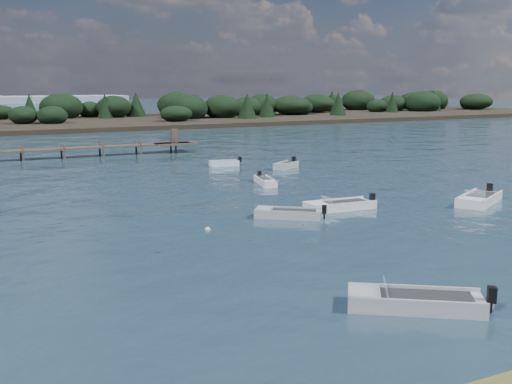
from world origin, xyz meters
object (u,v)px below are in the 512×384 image
dinghy_mid_white_a (340,207)px  dinghy_mid_white_b (479,201)px  dinghy_near_olive (415,304)px  dinghy_extra_b (265,182)px  dinghy_mid_grey (288,215)px  tender_far_grey_b (286,167)px  tender_far_white (224,164)px

dinghy_mid_white_a → dinghy_mid_white_b: bearing=-16.6°
dinghy_mid_white_b → dinghy_near_olive: 22.75m
dinghy_mid_white_a → dinghy_extra_b: bearing=87.2°
dinghy_mid_grey → dinghy_extra_b: dinghy_mid_grey is taller
tender_far_grey_b → dinghy_near_olive: bearing=-113.2°
dinghy_mid_grey → dinghy_near_olive: bearing=-103.9°
tender_far_white → dinghy_extra_b: (-1.79, -11.84, -0.01)m
dinghy_mid_white_b → dinghy_mid_white_a: bearing=163.4°
tender_far_white → dinghy_mid_white_b: bearing=-74.3°
dinghy_mid_white_b → dinghy_mid_grey: 14.22m
tender_far_grey_b → tender_far_white: (-4.53, 4.39, -0.02)m
dinghy_mid_white_a → dinghy_mid_grey: dinghy_mid_white_a is taller
dinghy_near_olive → dinghy_mid_grey: (3.98, 16.04, -0.02)m
tender_far_white → dinghy_near_olive: size_ratio=0.64×
dinghy_mid_white_b → dinghy_mid_grey: size_ratio=1.30×
tender_far_white → dinghy_mid_white_a: dinghy_mid_white_a is taller
tender_far_white → dinghy_extra_b: 11.98m
dinghy_near_olive → dinghy_mid_white_a: bearing=63.5°
dinghy_mid_white_a → dinghy_mid_grey: 4.44m
dinghy_mid_white_a → dinghy_extra_b: 11.32m
dinghy_mid_white_b → tender_far_white: 27.04m
tender_far_grey_b → dinghy_near_olive: 38.64m
dinghy_mid_white_b → dinghy_mid_grey: bearing=171.2°
dinghy_mid_white_b → dinghy_mid_white_a: dinghy_mid_white_b is taller
dinghy_extra_b → dinghy_mid_white_a: bearing=-92.8°
tender_far_grey_b → dinghy_mid_white_a: 19.98m
dinghy_extra_b → tender_far_grey_b: bearing=49.7°
dinghy_near_olive → dinghy_extra_b: bearing=72.4°
dinghy_mid_white_b → tender_far_white: size_ratio=1.65×
tender_far_grey_b → dinghy_near_olive: (-15.24, -35.51, -0.00)m
dinghy_near_olive → dinghy_mid_white_a: 18.72m
dinghy_near_olive → tender_far_white: bearing=75.0°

